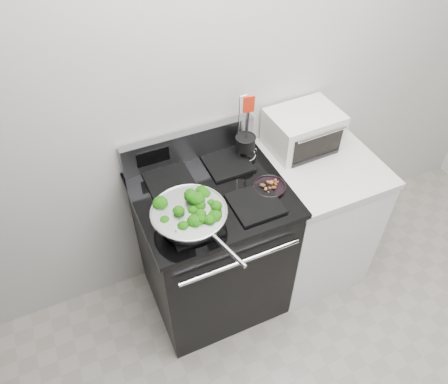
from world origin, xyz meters
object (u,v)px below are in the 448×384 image
gas_range (213,247)px  skillet (190,216)px  utensil_holder (245,146)px  bacon_plate (270,185)px  toaster_oven (303,130)px

gas_range → skillet: bearing=-138.2°
gas_range → utensil_holder: (0.29, 0.19, 0.53)m
bacon_plate → utensil_holder: (-0.00, 0.28, 0.05)m
skillet → bacon_plate: 0.47m
utensil_holder → skillet: bearing=-132.6°
bacon_plate → utensil_holder: bearing=90.7°
gas_range → bacon_plate: 0.57m
skillet → toaster_oven: (0.82, 0.33, 0.03)m
skillet → utensil_holder: 0.58m
skillet → utensil_holder: utensil_holder is taller
gas_range → bacon_plate: size_ratio=6.55×
gas_range → utensil_holder: bearing=33.3°
utensil_holder → toaster_oven: size_ratio=0.99×
toaster_oven → utensil_holder: bearing=174.8°
toaster_oven → bacon_plate: bearing=-145.3°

